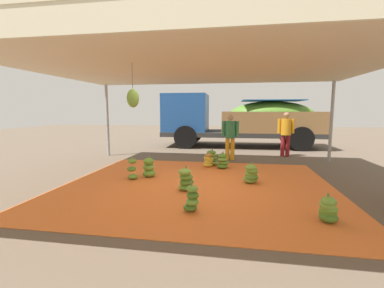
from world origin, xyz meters
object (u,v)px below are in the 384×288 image
(banana_bunch_4, at_px, (251,174))
(banana_bunch_2, at_px, (186,180))
(banana_bunch_8, at_px, (209,160))
(cargo_truck_main, at_px, (238,119))
(worker_1, at_px, (230,133))
(banana_bunch_3, at_px, (149,168))
(banana_bunch_5, at_px, (328,210))
(banana_bunch_6, at_px, (132,170))
(banana_bunch_7, at_px, (192,199))
(banana_bunch_0, at_px, (223,161))
(banana_bunch_1, at_px, (212,158))
(worker_0, at_px, (286,131))

(banana_bunch_4, bearing_deg, banana_bunch_2, -150.12)
(banana_bunch_8, xyz_separation_m, cargo_truck_main, (0.87, 4.73, 1.08))
(banana_bunch_4, height_order, worker_1, worker_1)
(banana_bunch_3, distance_m, banana_bunch_8, 1.95)
(banana_bunch_2, bearing_deg, banana_bunch_5, -26.34)
(banana_bunch_6, bearing_deg, banana_bunch_2, -24.98)
(worker_1, bearing_deg, banana_bunch_5, -72.11)
(banana_bunch_6, distance_m, cargo_truck_main, 6.97)
(banana_bunch_7, bearing_deg, banana_bunch_8, 91.41)
(banana_bunch_6, xyz_separation_m, banana_bunch_8, (1.66, 1.69, -0.03))
(banana_bunch_0, bearing_deg, worker_1, 83.25)
(banana_bunch_6, bearing_deg, banana_bunch_7, -45.45)
(banana_bunch_6, relative_size, banana_bunch_8, 1.22)
(banana_bunch_3, bearing_deg, banana_bunch_8, 46.75)
(banana_bunch_0, relative_size, banana_bunch_7, 0.98)
(banana_bunch_4, bearing_deg, banana_bunch_1, 119.26)
(banana_bunch_8, bearing_deg, banana_bunch_6, -134.44)
(banana_bunch_7, relative_size, worker_1, 0.33)
(banana_bunch_0, height_order, banana_bunch_7, banana_bunch_7)
(worker_0, bearing_deg, banana_bunch_2, -120.70)
(worker_0, bearing_deg, banana_bunch_6, -136.49)
(banana_bunch_3, relative_size, banana_bunch_6, 0.92)
(banana_bunch_0, height_order, banana_bunch_3, banana_bunch_3)
(banana_bunch_6, bearing_deg, banana_bunch_3, 40.03)
(banana_bunch_8, bearing_deg, worker_0, 42.10)
(banana_bunch_1, xyz_separation_m, banana_bunch_6, (-1.73, -2.00, 0.02))
(banana_bunch_5, relative_size, banana_bunch_8, 0.94)
(banana_bunch_0, distance_m, banana_bunch_2, 2.30)
(banana_bunch_0, xyz_separation_m, worker_1, (0.17, 1.43, 0.68))
(banana_bunch_6, relative_size, banana_bunch_7, 1.12)
(banana_bunch_6, height_order, banana_bunch_7, banana_bunch_6)
(banana_bunch_5, bearing_deg, worker_0, 86.02)
(banana_bunch_4, height_order, banana_bunch_7, banana_bunch_7)
(banana_bunch_7, height_order, worker_1, worker_1)
(cargo_truck_main, relative_size, worker_1, 4.67)
(banana_bunch_7, xyz_separation_m, worker_1, (0.50, 4.73, 0.68))
(banana_bunch_0, height_order, banana_bunch_4, banana_bunch_0)
(banana_bunch_7, relative_size, worker_0, 0.31)
(banana_bunch_2, bearing_deg, banana_bunch_1, 83.71)
(banana_bunch_5, distance_m, banana_bunch_8, 4.12)
(banana_bunch_7, height_order, worker_0, worker_0)
(banana_bunch_3, height_order, banana_bunch_8, banana_bunch_3)
(banana_bunch_1, bearing_deg, banana_bunch_0, -53.07)
(banana_bunch_1, xyz_separation_m, banana_bunch_2, (-0.29, -2.67, 0.01))
(banana_bunch_3, relative_size, banana_bunch_8, 1.12)
(banana_bunch_1, bearing_deg, banana_bunch_8, -103.34)
(banana_bunch_8, bearing_deg, banana_bunch_1, 76.66)
(banana_bunch_2, relative_size, worker_1, 0.34)
(banana_bunch_3, relative_size, banana_bunch_4, 1.07)
(banana_bunch_0, bearing_deg, banana_bunch_1, 126.93)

